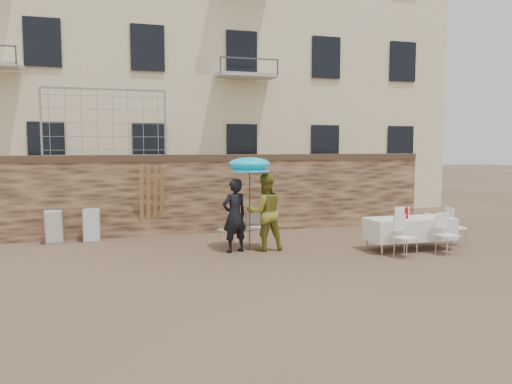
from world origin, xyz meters
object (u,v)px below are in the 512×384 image
object	(u,v)px
woman_dress	(265,212)
chair_stack_left	(55,225)
couple_chair_right	(256,227)
chair_stack_right	(92,224)
table_chair_side	(456,226)
man_suit	(234,216)
couple_chair_left	(229,228)
table_chair_front_left	(406,237)
umbrella	(250,167)
table_chair_front_right	(448,234)
table_chair_back	(398,224)
soda_bottle	(406,213)
banquet_table	(410,220)

from	to	relation	value
woman_dress	chair_stack_left	world-z (taller)	woman_dress
couple_chair_right	chair_stack_right	world-z (taller)	couple_chair_right
woman_dress	table_chair_side	bearing A→B (deg)	167.89
chair_stack_right	man_suit	bearing A→B (deg)	-36.72
couple_chair_left	table_chair_front_left	world-z (taller)	same
couple_chair_right	chair_stack_left	distance (m)	5.21
umbrella	table_chair_front_right	world-z (taller)	umbrella
couple_chair_left	table_chair_side	world-z (taller)	same
table_chair_back	chair_stack_right	distance (m)	7.99
couple_chair_right	table_chair_front_right	size ratio (longest dim) A/B	1.00
table_chair_front_right	soda_bottle	bearing A→B (deg)	132.09
chair_stack_left	man_suit	bearing A→B (deg)	-30.30
table_chair_back	chair_stack_right	xyz separation A→B (m)	(-7.57, 2.55, -0.02)
umbrella	chair_stack_right	xyz separation A→B (m)	(-3.66, 2.33, -1.54)
soda_bottle	table_chair_front_right	xyz separation A→B (m)	(0.70, -0.60, -0.43)
soda_bottle	chair_stack_right	world-z (taller)	soda_bottle
woman_dress	chair_stack_left	distance (m)	5.49
man_suit	chair_stack_left	distance (m)	4.83
table_chair_front_right	man_suit	bearing A→B (deg)	152.73
table_chair_front_right	table_chair_back	bearing A→B (deg)	93.65
umbrella	table_chair_front_left	bearing A→B (deg)	-29.70
umbrella	table_chair_side	size ratio (longest dim) A/B	2.21
couple_chair_left	soda_bottle	bearing A→B (deg)	125.35
man_suit	umbrella	distance (m)	1.21
table_chair_front_right	chair_stack_right	bearing A→B (deg)	145.15
woman_dress	table_chair_front_right	size ratio (longest dim) A/B	1.92
table_chair_side	chair_stack_right	bearing A→B (deg)	79.50
man_suit	chair_stack_left	size ratio (longest dim) A/B	1.89
couple_chair_right	table_chair_front_left	size ratio (longest dim) A/B	1.00
soda_bottle	table_chair_front_right	bearing A→B (deg)	-40.60
soda_bottle	chair_stack_left	size ratio (longest dim) A/B	0.28
man_suit	woman_dress	distance (m)	0.75
soda_bottle	table_chair_front_left	xyz separation A→B (m)	(-0.40, -0.60, -0.43)
table_chair_front_right	table_chair_back	distance (m)	1.58
banquet_table	chair_stack_left	xyz separation A→B (m)	(-8.27, 3.35, -0.27)
woman_dress	banquet_table	xyz separation A→B (m)	(3.36, -0.93, -0.19)
woman_dress	table_chair_front_left	bearing A→B (deg)	146.49
table_chair_side	chair_stack_right	xyz separation A→B (m)	(-8.77, 3.25, -0.02)
man_suit	table_chair_back	distance (m)	4.33
man_suit	umbrella	bearing A→B (deg)	176.65
man_suit	couple_chair_left	world-z (taller)	man_suit
table_chair_front_left	banquet_table	bearing A→B (deg)	32.10
umbrella	chair_stack_right	size ratio (longest dim) A/B	2.30
man_suit	table_chair_back	size ratio (longest dim) A/B	1.81
man_suit	umbrella	world-z (taller)	umbrella
table_chair_front_left	couple_chair_left	bearing A→B (deg)	128.40
chair_stack_left	couple_chair_left	bearing A→B (deg)	-24.32
man_suit	couple_chair_right	distance (m)	0.97
umbrella	couple_chair_left	bearing A→B (deg)	131.63
table_chair_front_right	table_chair_side	world-z (taller)	same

